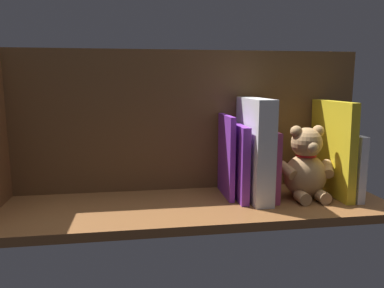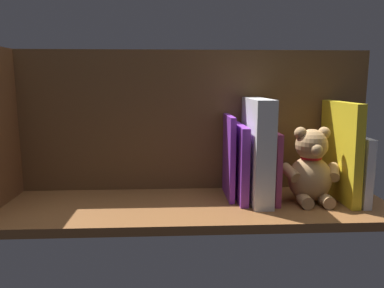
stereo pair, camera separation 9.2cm
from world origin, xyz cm
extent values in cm
cube|color=brown|center=(0.00, 0.00, -1.10)|extent=(102.31, 31.24, 2.20)
cube|color=brown|center=(0.00, -13.37, 19.92)|extent=(102.31, 1.50, 39.83)
cube|color=silver|center=(-42.61, -1.98, 8.69)|extent=(2.09, 20.48, 17.39)
cube|color=yellow|center=(-39.51, -1.97, 12.97)|extent=(2.90, 20.50, 25.98)
ellipsoid|color=tan|center=(-30.92, -0.19, 5.97)|extent=(11.49, 10.31, 11.94)
sphere|color=tan|center=(-30.92, -0.19, 15.02)|extent=(8.21, 8.21, 8.21)
sphere|color=tan|center=(-34.00, -0.14, 18.10)|extent=(3.17, 3.17, 3.17)
sphere|color=tan|center=(-27.85, -0.23, 18.10)|extent=(3.17, 3.17, 3.17)
sphere|color=tan|center=(-30.87, 3.30, 14.40)|extent=(3.17, 3.17, 3.17)
cylinder|color=tan|center=(-36.57, 1.39, 8.06)|extent=(4.70, 6.48, 4.42)
cylinder|color=tan|center=(-25.23, 1.22, 8.06)|extent=(4.57, 6.46, 4.42)
cylinder|color=tan|center=(-33.54, 4.93, 1.59)|extent=(3.24, 4.52, 3.17)
cylinder|color=tan|center=(-28.16, 4.85, 1.59)|extent=(3.24, 4.52, 3.17)
torus|color=red|center=(-30.92, -0.19, 11.76)|extent=(5.53, 5.53, 0.93)
cube|color=#B23F72|center=(-21.25, -3.33, 9.21)|extent=(1.38, 17.79, 18.42)
cube|color=white|center=(-17.24, -2.24, 13.42)|extent=(4.88, 19.76, 26.84)
cube|color=purple|center=(-12.88, -3.51, 9.96)|extent=(2.08, 17.43, 19.92)
cube|color=purple|center=(-10.25, -5.16, 11.12)|extent=(1.47, 14.13, 22.24)
camera|label=1|loc=(13.67, 89.46, 31.15)|focal=33.94mm
camera|label=2|loc=(4.54, 90.38, 31.15)|focal=33.94mm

